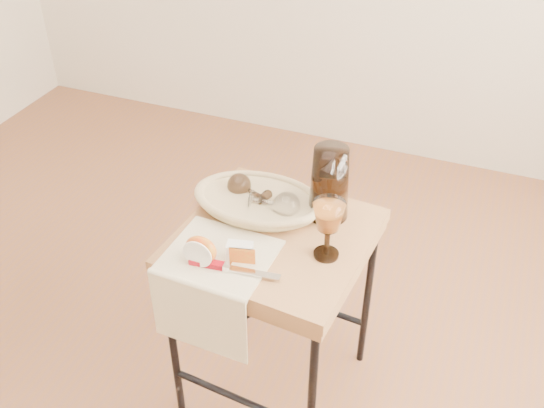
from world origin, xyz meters
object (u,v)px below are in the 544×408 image
at_px(side_table, 274,315).
at_px(table_knife, 230,267).
at_px(goblet_lying_a, 250,191).
at_px(pitcher, 330,183).
at_px(wine_goblet, 328,230).
at_px(bread_basket, 258,203).
at_px(tea_towel, 219,256).
at_px(goblet_lying_b, 271,203).
at_px(apple_half, 201,249).

height_order(side_table, table_knife, table_knife).
bearing_deg(side_table, goblet_lying_a, 138.09).
bearing_deg(goblet_lying_a, table_knife, 122.71).
height_order(pitcher, wine_goblet, pitcher).
bearing_deg(side_table, pitcher, 51.82).
relative_size(bread_basket, pitcher, 1.30).
bearing_deg(tea_towel, goblet_lying_b, 74.94).
distance_m(pitcher, wine_goblet, 0.18).
bearing_deg(pitcher, goblet_lying_a, -153.71).
relative_size(goblet_lying_b, apple_half, 1.45).
xyz_separation_m(goblet_lying_a, pitcher, (0.23, 0.04, 0.06)).
bearing_deg(apple_half, side_table, 52.48).
bearing_deg(bread_basket, apple_half, -102.65).
bearing_deg(goblet_lying_a, apple_half, 106.19).
height_order(bread_basket, pitcher, pitcher).
bearing_deg(apple_half, goblet_lying_b, 67.96).
relative_size(goblet_lying_a, goblet_lying_b, 0.92).
bearing_deg(wine_goblet, tea_towel, -157.34).
bearing_deg(side_table, tea_towel, -125.93).
bearing_deg(wine_goblet, side_table, 168.56).
distance_m(tea_towel, wine_goblet, 0.30).
distance_m(bread_basket, table_knife, 0.28).
xyz_separation_m(goblet_lying_a, table_knife, (0.07, -0.29, -0.03)).
xyz_separation_m(bread_basket, apple_half, (-0.05, -0.27, 0.02)).
bearing_deg(goblet_lying_b, goblet_lying_a, 150.73).
bearing_deg(wine_goblet, goblet_lying_b, 152.51).
distance_m(bread_basket, wine_goblet, 0.29).
height_order(side_table, goblet_lying_a, goblet_lying_a).
distance_m(side_table, wine_goblet, 0.45).
xyz_separation_m(wine_goblet, apple_half, (-0.30, -0.15, -0.04)).
bearing_deg(side_table, bread_basket, 134.01).
bearing_deg(bread_basket, side_table, -48.62).
bearing_deg(bread_basket, pitcher, 11.51).
distance_m(goblet_lying_a, apple_half, 0.29).
height_order(side_table, bread_basket, bread_basket).
distance_m(goblet_lying_b, pitcher, 0.18).
distance_m(bread_basket, pitcher, 0.22).
xyz_separation_m(goblet_lying_a, apple_half, (-0.02, -0.29, -0.00)).
height_order(goblet_lying_b, pitcher, pitcher).
xyz_separation_m(goblet_lying_a, wine_goblet, (0.28, -0.14, 0.04)).
height_order(tea_towel, wine_goblet, wine_goblet).
height_order(wine_goblet, table_knife, wine_goblet).
relative_size(side_table, goblet_lying_b, 5.10).
xyz_separation_m(tea_towel, goblet_lying_b, (0.07, 0.22, 0.05)).
bearing_deg(table_knife, wine_goblet, 29.63).
bearing_deg(tea_towel, bread_basket, 88.34).
bearing_deg(tea_towel, side_table, 56.31).
bearing_deg(pitcher, table_knife, -98.78).
bearing_deg(wine_goblet, apple_half, -153.46).
height_order(goblet_lying_a, table_knife, goblet_lying_a).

